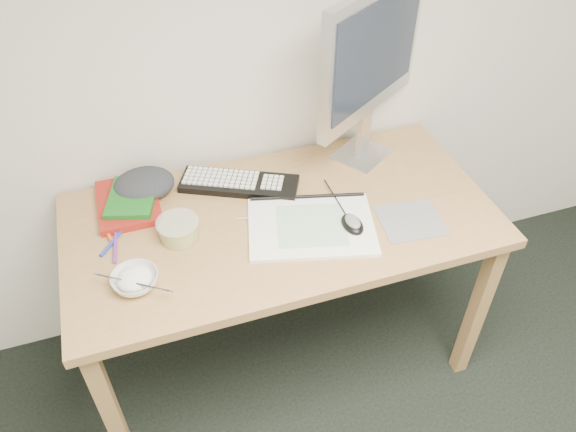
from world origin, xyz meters
name	(u,v)px	position (x,y,z in m)	size (l,w,h in m)	color
desk	(281,235)	(-0.25, 1.43, 0.67)	(1.40, 0.70, 0.75)	#A87E4D
mousepad	(411,220)	(0.15, 1.28, 0.75)	(0.20, 0.18, 0.00)	slate
sketchpad	(311,226)	(-0.17, 1.35, 0.76)	(0.40, 0.29, 0.01)	white
keyboard	(239,184)	(-0.34, 1.63, 0.76)	(0.41, 0.13, 0.02)	black
monitor	(372,57)	(0.14, 1.66, 1.14)	(0.47, 0.33, 0.63)	silver
mouse	(353,222)	(-0.05, 1.31, 0.78)	(0.06, 0.10, 0.03)	black
rice_bowl	(135,280)	(-0.73, 1.28, 0.77)	(0.13, 0.13, 0.04)	silver
chopsticks	(133,283)	(-0.74, 1.25, 0.80)	(0.02, 0.02, 0.23)	silver
fruit_tub	(178,230)	(-0.58, 1.44, 0.78)	(0.13, 0.13, 0.06)	#DCBE4D
book_red	(128,203)	(-0.71, 1.64, 0.76)	(0.20, 0.26, 0.03)	maroon
book_green	(132,197)	(-0.70, 1.64, 0.79)	(0.15, 0.21, 0.02)	#175D1A
cloth_lump	(144,184)	(-0.65, 1.69, 0.79)	(0.17, 0.14, 0.07)	#292A31
pencil_pink	(261,217)	(-0.31, 1.45, 0.75)	(0.01, 0.01, 0.16)	pink
pencil_tan	(280,199)	(-0.22, 1.51, 0.75)	(0.01, 0.01, 0.16)	tan
pencil_black	(299,207)	(-0.18, 1.45, 0.75)	(0.01, 0.01, 0.16)	black
marker_blue	(112,242)	(-0.78, 1.48, 0.76)	(0.01, 0.01, 0.13)	#1C389C
marker_orange	(105,228)	(-0.80, 1.55, 0.76)	(0.01, 0.01, 0.14)	orange
marker_purple	(115,248)	(-0.78, 1.45, 0.76)	(0.01, 0.01, 0.13)	#702996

